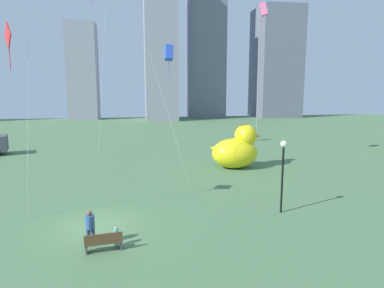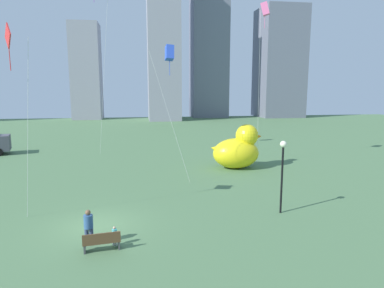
{
  "view_description": "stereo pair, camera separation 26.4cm",
  "coord_description": "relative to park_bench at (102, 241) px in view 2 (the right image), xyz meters",
  "views": [
    {
      "loc": [
        2.15,
        -17.57,
        7.22
      ],
      "look_at": [
        5.79,
        4.47,
        3.56
      ],
      "focal_mm": 31.67,
      "sensor_mm": 36.0,
      "label": 1
    },
    {
      "loc": [
        2.41,
        -17.61,
        7.22
      ],
      "look_at": [
        5.79,
        4.47,
        3.56
      ],
      "focal_mm": 31.67,
      "sensor_mm": 36.0,
      "label": 2
    }
  ],
  "objects": [
    {
      "name": "ground_plane",
      "position": [
        -0.57,
        2.94,
        -0.48
      ],
      "size": [
        140.0,
        140.0,
        0.0
      ],
      "primitive_type": "plane",
      "color": "#4F754B"
    },
    {
      "name": "lamppost",
      "position": [
        9.87,
        3.33,
        2.54
      ],
      "size": [
        0.38,
        0.38,
        4.29
      ],
      "color": "black",
      "rests_on": "ground"
    },
    {
      "name": "kite_pink",
      "position": [
        13.36,
        16.41,
        13.83
      ],
      "size": [
        1.03,
        0.9,
        15.02
      ],
      "color": "silver",
      "rests_on": "ground"
    },
    {
      "name": "city_skyline",
      "position": [
        10.3,
        68.92,
        15.57
      ],
      "size": [
        86.51,
        15.84,
        36.85
      ],
      "color": "gray",
      "rests_on": "ground"
    },
    {
      "name": "giant_inflatable_duck",
      "position": [
        10.57,
        14.73,
        1.24
      ],
      "size": [
        4.87,
        3.13,
        4.04
      ],
      "color": "yellow",
      "rests_on": "ground"
    },
    {
      "name": "person_adult",
      "position": [
        -0.65,
        0.72,
        0.47
      ],
      "size": [
        0.42,
        0.42,
        1.72
      ],
      "color": "#38476B",
      "rests_on": "ground"
    },
    {
      "name": "kite_blue",
      "position": [
        4.19,
        12.07,
        9.41
      ],
      "size": [
        2.99,
        2.11,
        10.58
      ],
      "color": "silver",
      "rests_on": "ground"
    },
    {
      "name": "park_bench",
      "position": [
        0.0,
        0.0,
        0.0
      ],
      "size": [
        1.7,
        0.65,
        0.9
      ],
      "color": "brown",
      "rests_on": "ground"
    },
    {
      "name": "person_child",
      "position": [
        0.53,
        0.5,
        0.03
      ],
      "size": [
        0.23,
        0.23,
        0.92
      ],
      "color": "silver",
      "rests_on": "ground"
    },
    {
      "name": "kite_red",
      "position": [
        -4.54,
        4.0,
        8.95
      ],
      "size": [
        1.28,
        1.51,
        10.45
      ],
      "color": "silver",
      "rests_on": "ground"
    }
  ]
}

